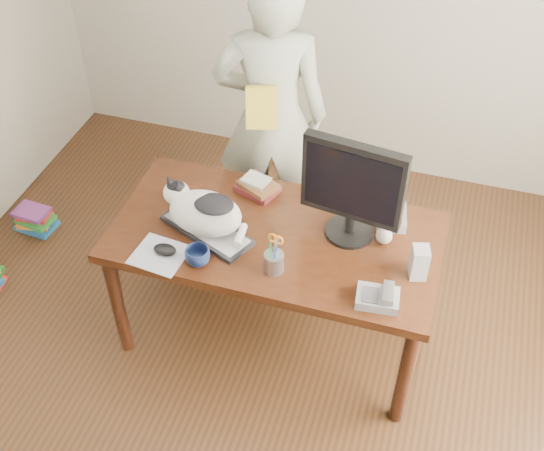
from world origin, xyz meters
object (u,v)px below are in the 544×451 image
at_px(keyboard, 207,230).
at_px(monitor, 353,187).
at_px(person, 271,118).
at_px(desk, 279,244).
at_px(calculator, 392,216).
at_px(cat, 203,210).
at_px(mouse, 165,250).
at_px(book_stack, 257,186).
at_px(pen_cup, 274,260).
at_px(baseball, 384,236).
at_px(phone, 379,297).
at_px(book_pile_b, 35,219).
at_px(coffee_mug, 198,256).
at_px(speaker, 419,262).

relative_size(keyboard, monitor, 0.93).
bearing_deg(person, desk, 95.09).
distance_m(calculator, person, 0.93).
bearing_deg(cat, mouse, -97.97).
relative_size(book_stack, calculator, 1.16).
height_order(desk, pen_cup, pen_cup).
relative_size(keyboard, pen_cup, 2.18).
height_order(pen_cup, book_stack, pen_cup).
bearing_deg(baseball, keyboard, -167.38).
distance_m(phone, book_stack, 0.92).
bearing_deg(book_pile_b, mouse, -26.41).
distance_m(keyboard, coffee_mug, 0.21).
xyz_separation_m(keyboard, phone, (0.88, -0.19, 0.01)).
distance_m(pen_cup, book_stack, 0.57).
height_order(cat, book_pile_b, cat).
relative_size(keyboard, person, 0.29).
height_order(monitor, person, person).
bearing_deg(person, pen_cup, 92.49).
relative_size(monitor, speaker, 3.25).
relative_size(cat, book_stack, 1.87).
relative_size(desk, cat, 3.50).
xyz_separation_m(pen_cup, person, (-0.32, 0.99, 0.06)).
xyz_separation_m(mouse, calculator, (0.97, 0.54, 0.00)).
bearing_deg(book_stack, mouse, -93.82).
bearing_deg(keyboard, speaker, 24.48).
height_order(monitor, coffee_mug, monitor).
xyz_separation_m(keyboard, calculator, (0.84, 0.35, 0.01)).
height_order(coffee_mug, calculator, coffee_mug).
bearing_deg(mouse, cat, 64.66).
bearing_deg(cat, monitor, 37.95).
bearing_deg(monitor, pen_cup, -122.15).
distance_m(desk, coffee_mug, 0.51).
bearing_deg(keyboard, baseball, 36.14).
height_order(desk, monitor, monitor).
relative_size(monitor, calculator, 2.57).
relative_size(keyboard, coffee_mug, 4.39).
height_order(desk, book_stack, book_stack).
bearing_deg(book_pile_b, calculator, -2.29).
bearing_deg(book_stack, pen_cup, -41.82).
xyz_separation_m(speaker, book_stack, (-0.88, 0.35, -0.05)).
bearing_deg(baseball, cat, -167.85).
xyz_separation_m(coffee_mug, book_stack, (0.10, 0.57, -0.01)).
xyz_separation_m(monitor, phone, (0.22, -0.37, -0.28)).
height_order(keyboard, mouse, mouse).
bearing_deg(keyboard, pen_cup, 2.77).
relative_size(cat, pen_cup, 1.97).
distance_m(desk, phone, 0.68).
relative_size(keyboard, calculator, 2.40).
xyz_separation_m(monitor, mouse, (-0.79, -0.37, -0.28)).
height_order(phone, person, person).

